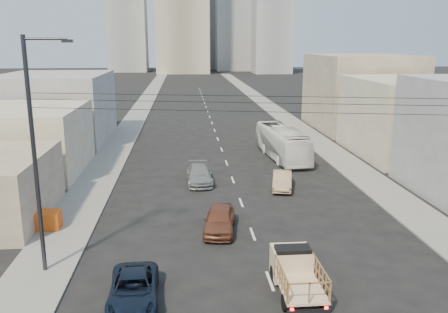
{
  "coord_description": "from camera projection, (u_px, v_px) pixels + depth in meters",
  "views": [
    {
      "loc": [
        -4.14,
        -19.32,
        11.64
      ],
      "look_at": [
        -1.26,
        14.26,
        3.5
      ],
      "focal_mm": 38.0,
      "sensor_mm": 36.0,
      "label": 1
    }
  ],
  "objects": [
    {
      "name": "sedan_tan",
      "position": [
        282.0,
        180.0,
        38.56
      ],
      "size": [
        2.35,
        4.47,
        1.4
      ],
      "primitive_type": "imported",
      "rotation": [
        0.0,
        0.0,
        -0.21
      ],
      "color": "tan",
      "rests_on": "ground"
    },
    {
      "name": "ground",
      "position": [
        278.0,
        302.0,
        21.79
      ],
      "size": [
        420.0,
        420.0,
        0.0
      ],
      "primitive_type": "plane",
      "color": "black",
      "rests_on": "ground"
    },
    {
      "name": "flatbed_pickup",
      "position": [
        296.0,
        270.0,
        22.48
      ],
      "size": [
        1.95,
        4.41,
        1.9
      ],
      "color": "beige",
      "rests_on": "ground"
    },
    {
      "name": "bldg_left_mid",
      "position": [
        19.0,
        141.0,
        42.75
      ],
      "size": [
        11.0,
        12.0,
        6.0
      ],
      "primitive_type": "cube",
      "color": "#B0A48D",
      "rests_on": "ground"
    },
    {
      "name": "midrise_east",
      "position": [
        272.0,
        36.0,
        180.8
      ],
      "size": [
        14.0,
        14.0,
        28.0
      ],
      "primitive_type": "cube",
      "color": "#919499",
      "rests_on": "ground"
    },
    {
      "name": "sidewalk_right",
      "position": [
        267.0,
        105.0,
        90.55
      ],
      "size": [
        3.5,
        180.0,
        0.12
      ],
      "primitive_type": "cube",
      "color": "slate",
      "rests_on": "ground"
    },
    {
      "name": "bldg_right_far",
      "position": [
        360.0,
        92.0,
        64.89
      ],
      "size": [
        12.0,
        16.0,
        10.0
      ],
      "primitive_type": "cube",
      "color": "gray",
      "rests_on": "ground"
    },
    {
      "name": "sidewalk_left",
      "position": [
        143.0,
        106.0,
        88.6
      ],
      "size": [
        3.5,
        180.0,
        0.12
      ],
      "primitive_type": "cube",
      "color": "slate",
      "rests_on": "ground"
    },
    {
      "name": "midrise_back",
      "position": [
        205.0,
        18.0,
        210.82
      ],
      "size": [
        18.0,
        18.0,
        44.0
      ],
      "primitive_type": "cube",
      "color": "gray",
      "rests_on": "ground"
    },
    {
      "name": "lane_dashes",
      "position": [
        211.0,
        120.0,
        73.12
      ],
      "size": [
        0.15,
        104.0,
        0.01
      ],
      "color": "silver",
      "rests_on": "ground"
    },
    {
      "name": "overhead_wires",
      "position": [
        276.0,
        104.0,
        21.14
      ],
      "size": [
        23.01,
        5.02,
        0.72
      ],
      "color": "black",
      "rests_on": "ground"
    },
    {
      "name": "city_bus",
      "position": [
        282.0,
        143.0,
        48.64
      ],
      "size": [
        3.72,
        11.76,
        3.22
      ],
      "primitive_type": "imported",
      "rotation": [
        0.0,
        0.0,
        0.09
      ],
      "color": "white",
      "rests_on": "ground"
    },
    {
      "name": "navy_pickup",
      "position": [
        134.0,
        289.0,
        21.61
      ],
      "size": [
        2.38,
        4.87,
        1.33
      ],
      "primitive_type": "imported",
      "rotation": [
        0.0,
        0.0,
        0.04
      ],
      "color": "black",
      "rests_on": "ground"
    },
    {
      "name": "midrise_nw",
      "position": [
        127.0,
        29.0,
        189.97
      ],
      "size": [
        15.0,
        15.0,
        34.0
      ],
      "primitive_type": "cube",
      "color": "#919499",
      "rests_on": "ground"
    },
    {
      "name": "bldg_right_mid",
      "position": [
        410.0,
        117.0,
        49.59
      ],
      "size": [
        11.0,
        14.0,
        8.0
      ],
      "primitive_type": "cube",
      "color": "#B0A48D",
      "rests_on": "ground"
    },
    {
      "name": "midrise_ne",
      "position": [
        235.0,
        22.0,
        197.76
      ],
      "size": [
        16.0,
        16.0,
        40.0
      ],
      "primitive_type": "cube",
      "color": "#919499",
      "rests_on": "ground"
    },
    {
      "name": "streetlamp_left",
      "position": [
        36.0,
        151.0,
        23.21
      ],
      "size": [
        2.36,
        0.25,
        12.0
      ],
      "color": "#2D2D33",
      "rests_on": "ground"
    },
    {
      "name": "sedan_brown",
      "position": [
        220.0,
        220.0,
        29.8
      ],
      "size": [
        2.5,
        4.81,
        1.56
      ],
      "primitive_type": "imported",
      "rotation": [
        0.0,
        0.0,
        -0.15
      ],
      "color": "brown",
      "rests_on": "ground"
    },
    {
      "name": "bldg_left_far",
      "position": [
        56.0,
        108.0,
        57.0
      ],
      "size": [
        12.0,
        16.0,
        8.0
      ],
      "primitive_type": "cube",
      "color": "gray",
      "rests_on": "ground"
    },
    {
      "name": "sedan_grey",
      "position": [
        199.0,
        175.0,
        40.13
      ],
      "size": [
        2.22,
        5.13,
        1.47
      ],
      "primitive_type": "imported",
      "rotation": [
        0.0,
        0.0,
        0.03
      ],
      "color": "gray",
      "rests_on": "ground"
    },
    {
      "name": "crate_stack",
      "position": [
        46.0,
        220.0,
        29.99
      ],
      "size": [
        1.8,
        1.2,
        1.14
      ],
      "color": "#CF5113",
      "rests_on": "sidewalk_left"
    }
  ]
}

